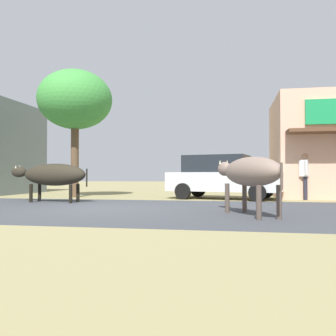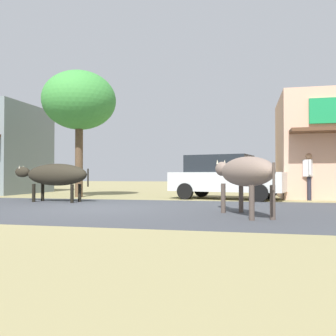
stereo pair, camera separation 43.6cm
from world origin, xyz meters
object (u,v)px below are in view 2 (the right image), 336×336
at_px(parked_hatchback_car, 225,177).
at_px(cow_far_dark, 244,172).
at_px(roadside_tree, 79,101).
at_px(pedestrian_by_shop, 309,173).
at_px(cow_near_brown, 55,175).

distance_m(parked_hatchback_car, cow_far_dark, 5.57).
distance_m(roadside_tree, pedestrian_by_shop, 9.35).
bearing_deg(roadside_tree, cow_near_brown, -80.23).
bearing_deg(cow_near_brown, parked_hatchback_car, 26.27).
distance_m(roadside_tree, cow_near_brown, 4.05).
height_order(cow_far_dark, pedestrian_by_shop, pedestrian_by_shop).
bearing_deg(cow_near_brown, pedestrian_by_shop, 17.48).
height_order(roadside_tree, cow_near_brown, roadside_tree).
distance_m(parked_hatchback_car, pedestrian_by_shop, 2.96).
bearing_deg(roadside_tree, cow_far_dark, -39.34).
distance_m(cow_near_brown, pedestrian_by_shop, 8.83).
bearing_deg(parked_hatchback_car, cow_far_dark, -82.17).
relative_size(parked_hatchback_car, cow_far_dark, 1.65).
relative_size(roadside_tree, cow_near_brown, 1.83).
bearing_deg(parked_hatchback_car, cow_near_brown, -153.73).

